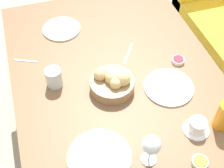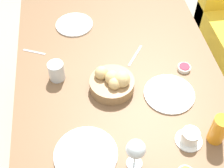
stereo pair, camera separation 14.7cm
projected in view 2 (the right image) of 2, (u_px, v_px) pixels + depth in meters
The scene contains 13 objects.
ground_plane at pixel (118, 149), 2.07m from camera, with size 10.00×10.00×0.00m, color #A89E89.
dining_table at pixel (120, 88), 1.59m from camera, with size 1.49×1.02×0.70m.
bread_basket at pixel (113, 82), 1.46m from camera, with size 0.21×0.21×0.12m.
plate_near_left at pixel (74, 25), 1.80m from camera, with size 0.21×0.21×0.01m.
plate_near_right at pixel (86, 154), 1.26m from camera, with size 0.26×0.26×0.01m.
plate_far_center at pixel (169, 94), 1.46m from camera, with size 0.24×0.24×0.01m.
juice_glass at pixel (219, 130), 1.26m from camera, with size 0.07×0.07×0.14m.
water_tumbler at pixel (56, 71), 1.50m from camera, with size 0.08×0.08×0.09m.
wine_glass at pixel (136, 150), 1.15m from camera, with size 0.08×0.08×0.16m.
coffee_cup at pixel (190, 137), 1.28m from camera, with size 0.11×0.11×0.06m.
jam_bowl_berry at pixel (184, 68), 1.57m from camera, with size 0.07×0.07×0.02m.
knife_silver at pixel (135, 55), 1.64m from camera, with size 0.15×0.10×0.00m.
spoon_coffee at pixel (34, 52), 1.65m from camera, with size 0.06×0.12×0.00m.
Camera 2 is at (1.00, -0.19, 1.85)m, focal length 50.00 mm.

